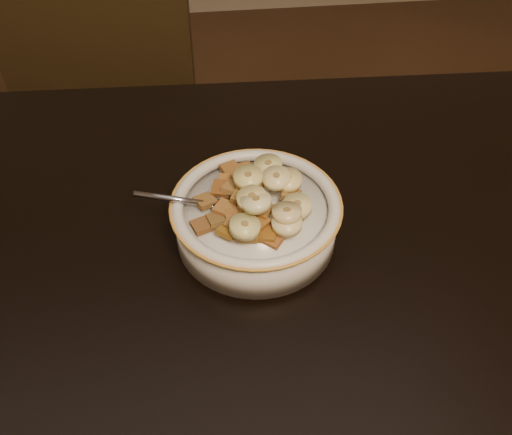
{
  "coord_description": "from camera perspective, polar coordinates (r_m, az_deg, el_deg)",
  "views": [
    {
      "loc": [
        0.17,
        -0.31,
        1.23
      ],
      "look_at": [
        0.22,
        0.12,
        0.78
      ],
      "focal_mm": 40.0,
      "sensor_mm": 36.0,
      "label": 1
    }
  ],
  "objects": [
    {
      "name": "spoon",
      "position": [
        0.61,
        -2.66,
        1.11
      ],
      "size": [
        0.05,
        0.04,
        0.01
      ],
      "primitive_type": "ellipsoid",
      "rotation": [
        0.0,
        0.0,
        4.6
      ],
      "color": "gray",
      "rests_on": "cereal_bowl"
    },
    {
      "name": "banana_slice_3",
      "position": [
        0.59,
        4.14,
        1.12
      ],
      "size": [
        0.04,
        0.04,
        0.02
      ],
      "primitive_type": "cylinder",
      "rotation": [
        0.07,
        -0.13,
        0.3
      ],
      "color": "#DBCD78",
      "rests_on": "milk"
    },
    {
      "name": "banana_slice_5",
      "position": [
        0.56,
        -1.13,
        -0.94
      ],
      "size": [
        0.04,
        0.04,
        0.01
      ],
      "primitive_type": "cylinder",
      "rotation": [
        0.07,
        -0.09,
        2.36
      ],
      "color": "#CEC072",
      "rests_on": "milk"
    },
    {
      "name": "cereal_square_3",
      "position": [
        0.59,
        -0.67,
        0.76
      ],
      "size": [
        0.02,
        0.02,
        0.01
      ],
      "primitive_type": "cube",
      "rotation": [
        0.25,
        0.13,
        1.35
      ],
      "color": "brown",
      "rests_on": "milk"
    },
    {
      "name": "cereal_square_10",
      "position": [
        0.61,
        3.54,
        2.29
      ],
      "size": [
        0.03,
        0.03,
        0.01
      ],
      "primitive_type": "cube",
      "rotation": [
        0.17,
        0.14,
        1.23
      ],
      "color": "olive",
      "rests_on": "milk"
    },
    {
      "name": "cereal_square_4",
      "position": [
        0.58,
        -0.78,
        -1.59
      ],
      "size": [
        0.02,
        0.02,
        0.01
      ],
      "primitive_type": "cube",
      "rotation": [
        -0.0,
        -0.1,
        1.45
      ],
      "color": "olive",
      "rests_on": "milk"
    },
    {
      "name": "cereal_square_19",
      "position": [
        0.58,
        -0.64,
        -0.92
      ],
      "size": [
        0.03,
        0.03,
        0.01
      ],
      "primitive_type": "cube",
      "rotation": [
        0.2,
        -0.04,
        0.45
      ],
      "color": "brown",
      "rests_on": "milk"
    },
    {
      "name": "chair",
      "position": [
        1.21,
        -14.62,
        3.45
      ],
      "size": [
        0.43,
        0.43,
        0.88
      ],
      "primitive_type": "cube",
      "rotation": [
        0.0,
        0.0,
        -0.1
      ],
      "color": "black",
      "rests_on": "floor"
    },
    {
      "name": "banana_slice_7",
      "position": [
        0.58,
        -0.42,
        1.88
      ],
      "size": [
        0.04,
        0.04,
        0.01
      ],
      "primitive_type": "cylinder",
      "rotation": [
        -0.13,
        0.05,
        2.79
      ],
      "color": "#FAE789",
      "rests_on": "milk"
    },
    {
      "name": "cereal_square_11",
      "position": [
        0.64,
        -2.79,
        3.64
      ],
      "size": [
        0.02,
        0.02,
        0.01
      ],
      "primitive_type": "cube",
      "rotation": [
        0.14,
        -0.03,
        0.02
      ],
      "color": "#97572C",
      "rests_on": "milk"
    },
    {
      "name": "cereal_square_20",
      "position": [
        0.61,
        -5.1,
        1.66
      ],
      "size": [
        0.03,
        0.03,
        0.01
      ],
      "primitive_type": "cube",
      "rotation": [
        0.07,
        0.05,
        2.06
      ],
      "color": "brown",
      "rests_on": "milk"
    },
    {
      "name": "cereal_square_15",
      "position": [
        0.65,
        -2.54,
        4.82
      ],
      "size": [
        0.03,
        0.03,
        0.01
      ],
      "primitive_type": "cube",
      "rotation": [
        0.2,
        0.05,
        0.45
      ],
      "color": "brown",
      "rests_on": "milk"
    },
    {
      "name": "cereal_square_14",
      "position": [
        0.59,
        -3.89,
        -0.17
      ],
      "size": [
        0.02,
        0.03,
        0.01
      ],
      "primitive_type": "cube",
      "rotation": [
        0.06,
        0.18,
        1.84
      ],
      "color": "brown",
      "rests_on": "milk"
    },
    {
      "name": "cereal_square_1",
      "position": [
        0.6,
        3.86,
        0.69
      ],
      "size": [
        0.02,
        0.02,
        0.01
      ],
      "primitive_type": "cube",
      "rotation": [
        -0.18,
        -0.17,
        3.1
      ],
      "color": "#8E5E2C",
      "rests_on": "milk"
    },
    {
      "name": "cereal_square_5",
      "position": [
        0.58,
        0.17,
        -0.38
      ],
      "size": [
        0.03,
        0.03,
        0.01
      ],
      "primitive_type": "cube",
      "rotation": [
        -0.16,
        -0.12,
        2.18
      ],
      "color": "#946223",
      "rests_on": "milk"
    },
    {
      "name": "cereal_square_0",
      "position": [
        0.66,
        -1.2,
        4.81
      ],
      "size": [
        0.02,
        0.02,
        0.01
      ],
      "primitive_type": "cube",
      "rotation": [
        -0.0,
        0.05,
        1.8
      ],
      "color": "#935C28",
      "rests_on": "milk"
    },
    {
      "name": "cereal_square_22",
      "position": [
        0.63,
        -1.47,
        3.69
      ],
      "size": [
        0.02,
        0.02,
        0.01
      ],
      "primitive_type": "cube",
      "rotation": [
        0.18,
        0.15,
        0.23
      ],
      "color": "brown",
      "rests_on": "milk"
    },
    {
      "name": "cereal_square_12",
      "position": [
        0.62,
        -2.31,
        2.97
      ],
      "size": [
        0.03,
        0.03,
        0.01
      ],
      "primitive_type": "cube",
      "rotation": [
        0.18,
        -0.02,
        2.58
      ],
      "color": "olive",
      "rests_on": "milk"
    },
    {
      "name": "cereal_square_8",
      "position": [
        0.62,
        0.04,
        3.69
      ],
      "size": [
        0.03,
        0.03,
        0.01
      ],
      "primitive_type": "cube",
      "rotation": [
        -0.05,
        -0.01,
        0.97
      ],
      "color": "brown",
      "rests_on": "milk"
    },
    {
      "name": "banana_slice_6",
      "position": [
        0.61,
        2.03,
        3.91
      ],
      "size": [
        0.04,
        0.04,
        0.02
      ],
      "primitive_type": "cylinder",
      "rotation": [
        -0.12,
        -0.11,
        1.9
      ],
      "color": "#FFDF94",
      "rests_on": "milk"
    },
    {
      "name": "cereal_bowl",
      "position": [
        0.63,
        -0.0,
        -0.56
      ],
      "size": [
        0.18,
        0.18,
        0.04
      ],
      "primitive_type": "cylinder",
      "color": "beige",
      "rests_on": "table"
    },
    {
      "name": "banana_slice_4",
      "position": [
        0.58,
        3.1,
        0.45
      ],
      "size": [
        0.04,
        0.04,
        0.02
      ],
      "primitive_type": "cylinder",
      "rotation": [
        -0.12,
        0.12,
        0.76
      ],
      "color": "tan",
      "rests_on": "milk"
    },
    {
      "name": "banana_slice_0",
      "position": [
        0.62,
        3.2,
        3.74
      ],
      "size": [
        0.04,
        0.04,
        0.01
      ],
      "primitive_type": "cylinder",
      "rotation": [
        -0.05,
        -0.07,
        1.89
      ],
      "color": "#D9BE6A",
      "rests_on": "milk"
    },
    {
      "name": "cereal_square_13",
      "position": [
        0.58,
        1.76,
        -2.03
      ],
      "size": [
        0.03,
        0.03,
        0.01
      ],
      "primitive_type": "cube",
      "rotation": [
        -0.24,
        0.04,
        2.41
      ],
      "color": "brown",
      "rests_on": "milk"
    },
    {
      "name": "cereal_square_6",
      "position": [
        0.58,
        -2.06,
        -0.63
      ],
      "size": [
        0.03,
        0.03,
        0.01
      ],
      "primitive_type": "cube",
      "rotation": [
        0.21,
        0.0,
        1.03
      ],
      "color": "brown",
      "rests_on": "milk"
    },
    {
      "name": "cereal_square_9",
      "position": [
        0.58,
        1.18,
        -1.67
      ],
      "size": [
        0.03,
        0.03,
        0.01
      ],
      "primitive_type": "cube",
      "rotation": [
        -0.0,
        0.17,
        2.76
      ],
      "color": "#995E19",
      "rests_on": "milk"
    },
    {
      "name": "cereal_square_16",
      "position": [
        0.6,
        -3.12,
        0.93
      ],
      "size": [
        0.03,
        0.03,
        0.01
      ],
      "primitive_type": "cube",
      "rotation": [
        -0.01,
        -0.02,
        2.54
      ],
      "color": "#965E29",
      "rests_on": "milk"
    },
    {
      "name": "banana_slice_9",
      "position": [
        0.58,
        3.1,
        -0.62
      ],
      "size": [
        0.03,
        0.03,
        0.01
      ],
      "primitive_type": "cylinder",
      "rotation": [
        -0.04,
        0.03,
        1.55
      ],
      "color": "#FFEC97",
      "rests_on": "milk"
    },
    {
      "name": "cereal_square_7",
      "position": [
        0.59,
        -2.06,
        0.1
      ],
      "size": [
        0.02,
        0.02,
        0.01
      ],
      "primitive_type": "cube",
      "rotation": [
        0.23,
        -0.13,
        0.12
      ],
      "color": "brown",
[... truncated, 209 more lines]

